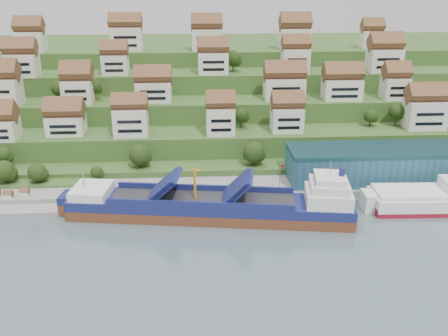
{
  "coord_description": "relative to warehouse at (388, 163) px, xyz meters",
  "views": [
    {
      "loc": [
        -5.66,
        -119.7,
        60.09
      ],
      "look_at": [
        2.37,
        14.0,
        8.0
      ],
      "focal_mm": 40.0,
      "sensor_mm": 36.0,
      "label": 1
    }
  ],
  "objects": [
    {
      "name": "quay",
      "position": [
        -32.0,
        -2.0,
        -6.1
      ],
      "size": [
        180.0,
        14.0,
        2.2
      ],
      "primitive_type": "cube",
      "color": "gray",
      "rests_on": "ground"
    },
    {
      "name": "beach_huts",
      "position": [
        -112.0,
        -6.25,
        -5.1
      ],
      "size": [
        14.4,
        3.7,
        2.2
      ],
      "color": "white",
      "rests_on": "pebble_beach"
    },
    {
      "name": "pebble_beach",
      "position": [
        -110.0,
        -5.0,
        -6.7
      ],
      "size": [
        45.0,
        20.0,
        1.0
      ],
      "primitive_type": "cube",
      "color": "gray",
      "rests_on": "ground"
    },
    {
      "name": "ground",
      "position": [
        -52.0,
        -17.0,
        -7.2
      ],
      "size": [
        300.0,
        300.0,
        0.0
      ],
      "primitive_type": "plane",
      "color": "slate",
      "rests_on": "ground"
    },
    {
      "name": "warehouse",
      "position": [
        0.0,
        0.0,
        0.0
      ],
      "size": [
        60.0,
        15.0,
        10.0
      ],
      "primitive_type": "cube",
      "color": "#27566B",
      "rests_on": "quay"
    },
    {
      "name": "hillside",
      "position": [
        -52.0,
        86.55,
        3.46
      ],
      "size": [
        260.0,
        128.0,
        31.0
      ],
      "color": "#2D4C1E",
      "rests_on": "ground"
    },
    {
      "name": "second_ship",
      "position": [
        6.31,
        -16.62,
        -4.47
      ],
      "size": [
        31.61,
        12.66,
        9.05
      ],
      "rotation": [
        0.0,
        0.0,
        -0.04
      ],
      "color": "maroon",
      "rests_on": "ground"
    },
    {
      "name": "hillside_trees",
      "position": [
        -61.18,
        24.55,
        8.13
      ],
      "size": [
        137.17,
        62.6,
        29.76
      ],
      "color": "#273F15",
      "rests_on": "ground"
    },
    {
      "name": "hillside_village",
      "position": [
        -53.25,
        44.64,
        17.63
      ],
      "size": [
        156.89,
        62.67,
        29.34
      ],
      "color": "silver",
      "rests_on": "ground"
    },
    {
      "name": "flagpole",
      "position": [
        -33.89,
        -7.0,
        -0.32
      ],
      "size": [
        1.28,
        0.16,
        8.0
      ],
      "color": "gray",
      "rests_on": "quay"
    },
    {
      "name": "cargo_ship",
      "position": [
        -52.24,
        -18.54,
        -4.03
      ],
      "size": [
        75.3,
        21.99,
        16.46
      ],
      "rotation": [
        0.0,
        0.0,
        -0.14
      ],
      "color": "brown",
      "rests_on": "ground"
    }
  ]
}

